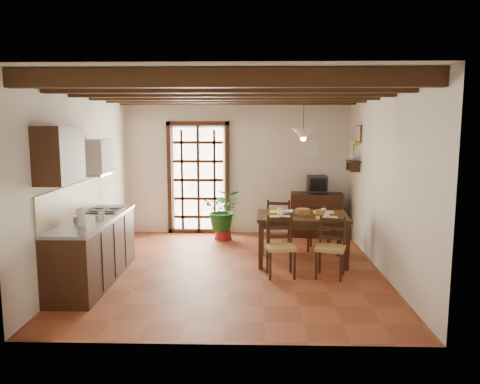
{
  "coord_description": "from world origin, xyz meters",
  "views": [
    {
      "loc": [
        0.3,
        -6.98,
        2.22
      ],
      "look_at": [
        0.1,
        0.4,
        1.15
      ],
      "focal_mm": 35.0,
      "sensor_mm": 36.0,
      "label": 1
    }
  ],
  "objects_px": {
    "chair_near_left": "(281,258)",
    "chair_near_right": "(330,259)",
    "dining_table": "(302,221)",
    "pendant_lamp": "(303,133)",
    "kitchen_counter": "(93,249)",
    "crt_tv": "(317,184)",
    "chair_far_right": "(319,235)",
    "chair_far_left": "(279,234)",
    "potted_plant": "(223,211)",
    "sideboard": "(316,215)"
  },
  "relations": [
    {
      "from": "dining_table",
      "to": "sideboard",
      "type": "height_order",
      "value": "sideboard"
    },
    {
      "from": "chair_far_left",
      "to": "pendant_lamp",
      "type": "xyz_separation_m",
      "value": [
        0.33,
        -0.65,
        1.79
      ]
    },
    {
      "from": "kitchen_counter",
      "to": "chair_near_right",
      "type": "xyz_separation_m",
      "value": [
        3.4,
        0.27,
        -0.2
      ]
    },
    {
      "from": "chair_far_right",
      "to": "crt_tv",
      "type": "xyz_separation_m",
      "value": [
        0.09,
        1.07,
        0.79
      ]
    },
    {
      "from": "kitchen_counter",
      "to": "dining_table",
      "type": "height_order",
      "value": "kitchen_counter"
    },
    {
      "from": "dining_table",
      "to": "pendant_lamp",
      "type": "relative_size",
      "value": 1.74
    },
    {
      "from": "chair_far_left",
      "to": "potted_plant",
      "type": "distance_m",
      "value": 1.3
    },
    {
      "from": "chair_near_left",
      "to": "pendant_lamp",
      "type": "relative_size",
      "value": 1.05
    },
    {
      "from": "kitchen_counter",
      "to": "dining_table",
      "type": "xyz_separation_m",
      "value": [
        3.06,
        1.02,
        0.21
      ]
    },
    {
      "from": "chair_far_left",
      "to": "chair_near_right",
      "type": "bearing_deg",
      "value": 120.11
    },
    {
      "from": "dining_table",
      "to": "chair_near_right",
      "type": "height_order",
      "value": "chair_near_right"
    },
    {
      "from": "kitchen_counter",
      "to": "chair_far_left",
      "type": "xyz_separation_m",
      "value": [
        2.72,
        1.77,
        -0.18
      ]
    },
    {
      "from": "potted_plant",
      "to": "dining_table",
      "type": "bearing_deg",
      "value": -46.96
    },
    {
      "from": "chair_far_left",
      "to": "dining_table",
      "type": "bearing_deg",
      "value": 120.05
    },
    {
      "from": "sideboard",
      "to": "potted_plant",
      "type": "xyz_separation_m",
      "value": [
        -1.85,
        -0.33,
        0.14
      ]
    },
    {
      "from": "chair_far_left",
      "to": "potted_plant",
      "type": "relative_size",
      "value": 0.44
    },
    {
      "from": "kitchen_counter",
      "to": "chair_far_left",
      "type": "relative_size",
      "value": 2.44
    },
    {
      "from": "chair_near_left",
      "to": "chair_near_right",
      "type": "height_order",
      "value": "chair_near_left"
    },
    {
      "from": "chair_far_right",
      "to": "dining_table",
      "type": "bearing_deg",
      "value": 77.34
    },
    {
      "from": "chair_near_left",
      "to": "chair_near_right",
      "type": "distance_m",
      "value": 0.73
    },
    {
      "from": "chair_near_left",
      "to": "crt_tv",
      "type": "bearing_deg",
      "value": 65.88
    },
    {
      "from": "dining_table",
      "to": "chair_near_left",
      "type": "xyz_separation_m",
      "value": [
        -0.39,
        -0.72,
        -0.4
      ]
    },
    {
      "from": "chair_far_right",
      "to": "chair_near_left",
      "type": "bearing_deg",
      "value": 77.18
    },
    {
      "from": "crt_tv",
      "to": "potted_plant",
      "type": "bearing_deg",
      "value": -169.65
    },
    {
      "from": "chair_far_left",
      "to": "pendant_lamp",
      "type": "bearing_deg",
      "value": 123.25
    },
    {
      "from": "dining_table",
      "to": "chair_far_left",
      "type": "xyz_separation_m",
      "value": [
        -0.33,
        0.75,
        -0.39
      ]
    },
    {
      "from": "dining_table",
      "to": "crt_tv",
      "type": "relative_size",
      "value": 3.85
    },
    {
      "from": "chair_near_right",
      "to": "chair_far_left",
      "type": "height_order",
      "value": "chair_far_left"
    },
    {
      "from": "chair_far_right",
      "to": "pendant_lamp",
      "type": "bearing_deg",
      "value": 73.68
    },
    {
      "from": "chair_near_left",
      "to": "chair_far_left",
      "type": "distance_m",
      "value": 1.47
    },
    {
      "from": "chair_near_left",
      "to": "potted_plant",
      "type": "bearing_deg",
      "value": 108.91
    },
    {
      "from": "dining_table",
      "to": "chair_near_left",
      "type": "distance_m",
      "value": 0.92
    },
    {
      "from": "kitchen_counter",
      "to": "chair_far_right",
      "type": "xyz_separation_m",
      "value": [
        3.44,
        1.75,
        -0.2
      ]
    },
    {
      "from": "dining_table",
      "to": "crt_tv",
      "type": "height_order",
      "value": "crt_tv"
    },
    {
      "from": "chair_near_right",
      "to": "chair_far_right",
      "type": "height_order",
      "value": "chair_near_right"
    },
    {
      "from": "pendant_lamp",
      "to": "kitchen_counter",
      "type": "bearing_deg",
      "value": -159.83
    },
    {
      "from": "chair_far_left",
      "to": "potted_plant",
      "type": "xyz_separation_m",
      "value": [
        -1.04,
        0.72,
        0.28
      ]
    },
    {
      "from": "pendant_lamp",
      "to": "chair_near_right",
      "type": "bearing_deg",
      "value": -68.39
    },
    {
      "from": "chair_far_right",
      "to": "sideboard",
      "type": "height_order",
      "value": "sideboard"
    },
    {
      "from": "dining_table",
      "to": "chair_far_left",
      "type": "distance_m",
      "value": 0.91
    },
    {
      "from": "chair_far_left",
      "to": "chair_near_left",
      "type": "bearing_deg",
      "value": 93.91
    },
    {
      "from": "dining_table",
      "to": "chair_far_right",
      "type": "xyz_separation_m",
      "value": [
        0.38,
        0.72,
        -0.41
      ]
    },
    {
      "from": "chair_near_right",
      "to": "chair_far_right",
      "type": "xyz_separation_m",
      "value": [
        0.05,
        1.47,
        -0.01
      ]
    },
    {
      "from": "crt_tv",
      "to": "chair_near_right",
      "type": "bearing_deg",
      "value": -92.56
    },
    {
      "from": "kitchen_counter",
      "to": "chair_near_left",
      "type": "xyz_separation_m",
      "value": [
        2.67,
        0.3,
        -0.2
      ]
    },
    {
      "from": "chair_far_left",
      "to": "crt_tv",
      "type": "bearing_deg",
      "value": -121.59
    },
    {
      "from": "chair_near_right",
      "to": "crt_tv",
      "type": "bearing_deg",
      "value": 104.01
    },
    {
      "from": "dining_table",
      "to": "potted_plant",
      "type": "xyz_separation_m",
      "value": [
        -1.38,
        1.47,
        -0.11
      ]
    },
    {
      "from": "kitchen_counter",
      "to": "chair_near_left",
      "type": "bearing_deg",
      "value": 6.4
    },
    {
      "from": "kitchen_counter",
      "to": "dining_table",
      "type": "relative_size",
      "value": 1.53
    }
  ]
}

